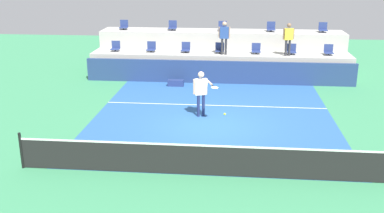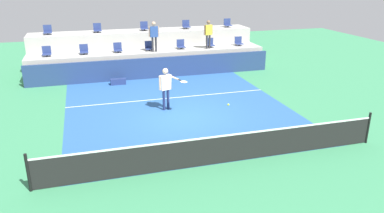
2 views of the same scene
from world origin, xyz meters
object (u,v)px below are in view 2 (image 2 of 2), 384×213
stadium_chair_lower_left (84,50)px  equipment_bag (118,82)px  stadium_chair_lower_far_left (47,52)px  tennis_player (166,85)px  stadium_chair_upper_far_right (228,24)px  tennis_ball (228,105)px  stadium_chair_lower_far_right (239,42)px  stadium_chair_upper_right (186,25)px  stadium_chair_lower_mid_left (118,48)px  stadium_chair_lower_center (149,47)px  stadium_chair_lower_mid_right (181,45)px  stadium_chair_upper_left (97,29)px  stadium_chair_upper_far_left (48,31)px  stadium_chair_upper_center (144,27)px  stadium_chair_lower_right (210,43)px  spectator_leaning_on_rail (208,32)px  spectator_in_white (154,34)px

stadium_chair_lower_left → equipment_bag: 2.80m
stadium_chair_lower_far_left → equipment_bag: size_ratio=0.68×
tennis_player → stadium_chair_lower_left: bearing=116.0°
stadium_chair_upper_far_right → tennis_ball: size_ratio=7.65×
equipment_bag → stadium_chair_lower_far_left: bearing=149.8°
stadium_chair_lower_far_right → equipment_bag: stadium_chair_lower_far_right is taller
stadium_chair_upper_right → equipment_bag: (-4.63, -3.76, -2.16)m
stadium_chair_lower_mid_left → tennis_ball: 10.79m
stadium_chair_lower_center → stadium_chair_upper_far_right: bearing=18.6°
stadium_chair_lower_left → stadium_chair_lower_far_right: 8.85m
stadium_chair_lower_mid_right → stadium_chair_upper_left: stadium_chair_upper_left is taller
equipment_bag → stadium_chair_upper_left: bearing=99.8°
stadium_chair_lower_far_left → stadium_chair_lower_mid_left: bearing=0.0°
stadium_chair_upper_far_left → stadium_chair_upper_center: bearing=0.0°
stadium_chair_upper_right → equipment_bag: stadium_chair_upper_right is taller
stadium_chair_upper_center → equipment_bag: bearing=-118.6°
stadium_chair_upper_right → stadium_chair_upper_left: bearing=180.0°
stadium_chair_lower_mid_left → tennis_ball: size_ratio=7.65×
stadium_chair_upper_left → tennis_player: 8.44m
stadium_chair_upper_far_left → stadium_chair_lower_right: bearing=-11.4°
stadium_chair_upper_left → stadium_chair_lower_right: bearing=-16.2°
stadium_chair_lower_far_left → stadium_chair_lower_mid_right: bearing=0.0°
tennis_ball → stadium_chair_upper_center: bearing=92.1°
stadium_chair_upper_far_left → equipment_bag: bearing=-48.4°
tennis_player → spectator_leaning_on_rail: bearing=57.3°
stadium_chair_upper_far_right → stadium_chair_upper_left: bearing=180.0°
stadium_chair_upper_center → tennis_ball: bearing=-87.9°
stadium_chair_lower_mid_left → tennis_ball: bearing=-78.0°
stadium_chair_upper_left → equipment_bag: (0.65, -3.76, -2.16)m
stadium_chair_upper_center → tennis_player: stadium_chair_upper_center is taller
stadium_chair_lower_mid_right → stadium_chair_lower_right: size_ratio=1.00×
stadium_chair_upper_far_right → spectator_leaning_on_rail: bearing=-132.7°
stadium_chair_lower_mid_left → tennis_player: (1.28, -6.26, -0.39)m
stadium_chair_upper_left → spectator_in_white: 3.60m
stadium_chair_lower_left → stadium_chair_upper_center: 4.08m
stadium_chair_lower_left → stadium_chair_lower_right: 7.06m
stadium_chair_lower_far_right → stadium_chair_upper_far_right: bearing=90.8°
stadium_chair_upper_left → stadium_chair_lower_mid_right: bearing=-22.0°
stadium_chair_lower_far_right → stadium_chair_upper_left: (-8.00, 1.80, 0.85)m
stadium_chair_lower_left → stadium_chair_lower_center: bearing=0.0°
stadium_chair_lower_right → tennis_player: bearing=-122.7°
stadium_chair_upper_left → equipment_bag: bearing=-80.2°
stadium_chair_upper_center → stadium_chair_upper_right: (2.57, 0.00, 0.00)m
stadium_chair_lower_left → stadium_chair_lower_center: (3.49, 0.00, 0.00)m
stadium_chair_upper_center → tennis_player: (-0.51, -8.06, -1.24)m
stadium_chair_lower_far_left → equipment_bag: bearing=-30.2°
stadium_chair_lower_far_right → spectator_leaning_on_rail: bearing=-169.4°
stadium_chair_upper_center → equipment_bag: size_ratio=0.68×
stadium_chair_upper_center → equipment_bag: (-2.05, -3.76, -2.16)m
stadium_chair_upper_center → spectator_in_white: (0.16, -2.18, -0.09)m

